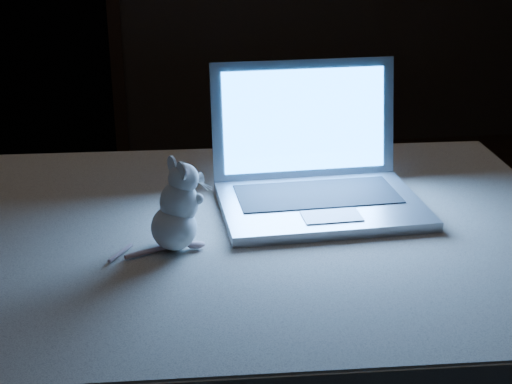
{
  "coord_description": "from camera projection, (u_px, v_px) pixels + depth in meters",
  "views": [
    {
      "loc": [
        -0.41,
        -2.18,
        1.57
      ],
      "look_at": [
        -0.18,
        -0.6,
        0.93
      ],
      "focal_mm": 52.0,
      "sensor_mm": 36.0,
      "label": 1
    }
  ],
  "objects": [
    {
      "name": "floor",
      "position": [
        282.0,
        367.0,
        2.65
      ],
      "size": [
        5.0,
        5.0,
        0.0
      ],
      "primitive_type": "plane",
      "color": "black",
      "rests_on": "ground"
    },
    {
      "name": "table",
      "position": [
        215.0,
        384.0,
        1.87
      ],
      "size": [
        1.63,
        1.1,
        0.85
      ],
      "primitive_type": null,
      "rotation": [
        0.0,
        0.0,
        -0.05
      ],
      "color": "black",
      "rests_on": "floor"
    },
    {
      "name": "tablecloth",
      "position": [
        211.0,
        251.0,
        1.73
      ],
      "size": [
        1.81,
        1.31,
        0.12
      ],
      "primitive_type": null,
      "rotation": [
        0.0,
        0.0,
        0.1
      ],
      "color": "beige",
      "rests_on": "table"
    },
    {
      "name": "laptop",
      "position": [
        323.0,
        146.0,
        1.74
      ],
      "size": [
        0.49,
        0.43,
        0.33
      ],
      "primitive_type": null,
      "rotation": [
        0.0,
        0.0,
        0.02
      ],
      "color": "#A9AAAE",
      "rests_on": "tablecloth"
    },
    {
      "name": "plush_mouse",
      "position": [
        173.0,
        205.0,
        1.57
      ],
      "size": [
        0.16,
        0.16,
        0.2
      ],
      "primitive_type": null,
      "rotation": [
        0.0,
        0.0,
        0.13
      ],
      "color": "white",
      "rests_on": "tablecloth"
    }
  ]
}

